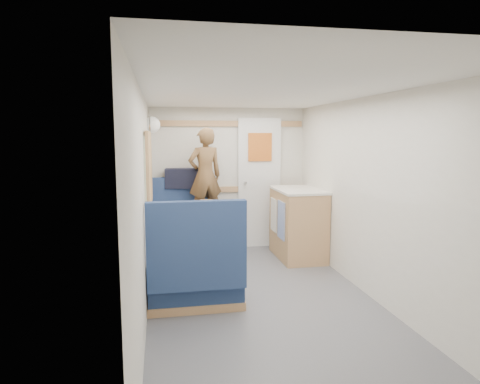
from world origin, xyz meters
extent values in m
plane|color=#515156|center=(0.00, 0.00, 0.00)|extent=(4.50, 4.50, 0.00)
plane|color=silver|center=(0.00, 0.00, 2.00)|extent=(4.50, 4.50, 0.00)
cube|color=silver|center=(0.00, 2.25, 1.00)|extent=(2.20, 0.02, 2.00)
cube|color=silver|center=(-1.10, 0.00, 1.00)|extent=(0.02, 4.50, 2.00)
cube|color=silver|center=(1.10, 0.00, 1.00)|extent=(0.02, 4.50, 2.00)
cube|color=#AE824E|center=(0.00, 2.23, 0.85)|extent=(2.15, 0.02, 0.08)
cube|color=#AE824E|center=(0.00, 2.23, 1.78)|extent=(2.15, 0.02, 0.08)
cube|color=#A7AD92|center=(-1.08, 1.00, 1.25)|extent=(0.04, 1.30, 0.72)
cube|color=white|center=(0.45, 2.22, 0.93)|extent=(0.62, 0.04, 1.86)
cube|color=orange|center=(0.45, 2.19, 1.45)|extent=(0.34, 0.03, 0.40)
cylinder|color=silver|center=(0.23, 2.17, 0.95)|extent=(0.04, 0.10, 0.04)
cube|color=white|center=(-0.65, 1.00, 0.70)|extent=(0.62, 0.92, 0.04)
cylinder|color=silver|center=(-0.65, 1.00, 0.35)|extent=(0.08, 0.08, 0.66)
cylinder|color=silver|center=(-0.65, 1.00, 0.01)|extent=(0.36, 0.36, 0.03)
cube|color=navy|center=(-0.65, 1.80, 0.23)|extent=(0.88, 0.50, 0.45)
cube|color=navy|center=(-0.65, 2.08, 0.65)|extent=(0.88, 0.10, 0.80)
cube|color=#AE824E|center=(-0.65, 1.80, 0.04)|extent=(0.90, 0.52, 0.08)
cube|color=navy|center=(-0.65, 0.20, 0.23)|extent=(0.88, 0.50, 0.45)
cube|color=navy|center=(-0.65, -0.08, 0.65)|extent=(0.88, 0.10, 0.80)
cube|color=#AE824E|center=(-0.65, 0.20, 0.04)|extent=(0.90, 0.52, 0.08)
cube|color=#AE824E|center=(-0.65, 2.12, 0.88)|extent=(0.90, 0.14, 0.04)
sphere|color=white|center=(-1.04, 1.85, 1.75)|extent=(0.20, 0.20, 0.20)
cube|color=#AE824E|center=(0.82, 1.55, 0.45)|extent=(0.54, 0.90, 0.90)
cube|color=silver|center=(0.82, 1.55, 0.91)|extent=(0.56, 0.92, 0.03)
cube|color=#5972B2|center=(0.54, 1.37, 0.55)|extent=(0.01, 0.30, 0.48)
cube|color=silver|center=(0.54, 1.73, 0.55)|extent=(0.01, 0.28, 0.44)
imported|color=brown|center=(-0.37, 1.89, 1.08)|extent=(0.52, 0.41, 1.27)
cube|color=black|center=(-0.61, 2.12, 1.03)|extent=(0.58, 0.32, 0.27)
cube|color=silver|center=(-0.62, 0.79, 0.73)|extent=(0.36, 0.41, 0.02)
sphere|color=orange|center=(-0.58, 0.86, 0.78)|extent=(0.08, 0.08, 0.08)
cube|color=#E7DB85|center=(-0.69, 0.67, 0.76)|extent=(0.12, 0.09, 0.04)
cylinder|color=white|center=(-0.65, 0.85, 0.72)|extent=(0.06, 0.06, 0.01)
cylinder|color=white|center=(-0.65, 0.85, 0.78)|extent=(0.01, 0.01, 0.10)
sphere|color=#43070F|center=(-0.65, 0.85, 0.85)|extent=(0.08, 0.08, 0.08)
cylinder|color=white|center=(-0.78, 0.74, 0.77)|extent=(0.07, 0.07, 0.11)
cylinder|color=white|center=(-0.72, 1.34, 0.77)|extent=(0.06, 0.06, 0.10)
cylinder|color=white|center=(-0.52, 1.12, 0.77)|extent=(0.07, 0.07, 0.11)
cylinder|color=#8B5414|center=(-0.53, 1.07, 0.77)|extent=(0.07, 0.07, 0.11)
cylinder|color=black|center=(-0.68, 1.15, 0.77)|extent=(0.04, 0.04, 0.09)
cube|color=olive|center=(-0.43, 1.32, 0.78)|extent=(0.20, 0.29, 0.11)
camera|label=1|loc=(-0.95, -3.76, 1.62)|focal=32.00mm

